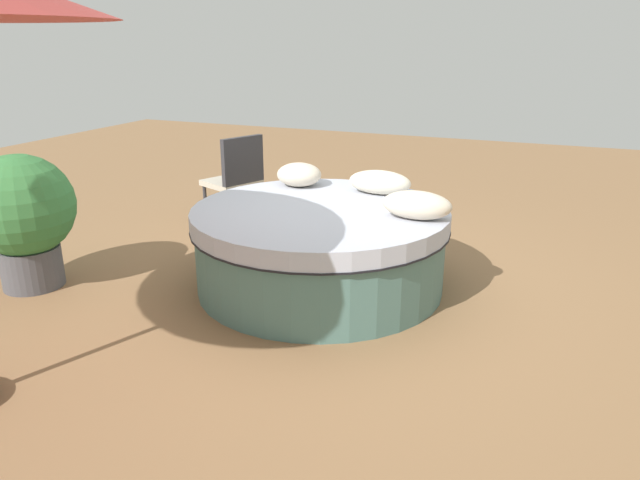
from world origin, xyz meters
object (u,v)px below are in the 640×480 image
throw_pillow_0 (417,205)px  throw_pillow_2 (299,175)px  round_bed (320,247)px  planter (23,213)px  throw_pillow_1 (380,182)px  patio_chair (237,174)px

throw_pillow_0 → throw_pillow_2: bearing=-25.9°
round_bed → planter: (2.22, 0.91, 0.29)m
round_bed → throw_pillow_1: bearing=-116.0°
throw_pillow_2 → patio_chair: 1.26m
patio_chair → planter: (0.71, 2.19, 0.07)m
throw_pillow_1 → planter: bearing=31.3°
planter → round_bed: bearing=-157.7°
throw_pillow_2 → round_bed: bearing=126.7°
round_bed → throw_pillow_2: size_ratio=5.08×
round_bed → patio_chair: 1.99m
throw_pillow_0 → planter: planter is taller
throw_pillow_2 → patio_chair: bearing=-32.1°
planter → throw_pillow_2: bearing=-139.0°
round_bed → throw_pillow_2: 0.89m
round_bed → throw_pillow_0: bearing=-178.8°
throw_pillow_0 → throw_pillow_1: 0.78m
throw_pillow_0 → planter: (3.01, 0.93, -0.15)m
throw_pillow_0 → planter: 3.15m
round_bed → patio_chair: bearing=-40.3°
throw_pillow_0 → round_bed: bearing=1.2°
throw_pillow_0 → patio_chair: size_ratio=0.55×
throw_pillow_0 → throw_pillow_2: (1.25, -0.60, -0.00)m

